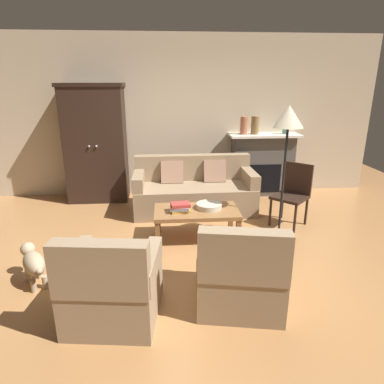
{
  "coord_description": "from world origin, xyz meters",
  "views": [
    {
      "loc": [
        -0.22,
        -3.64,
        2.03
      ],
      "look_at": [
        0.14,
        0.82,
        0.55
      ],
      "focal_mm": 31.68,
      "sensor_mm": 36.0,
      "label": 1
    }
  ],
  "objects_px": {
    "floor_lamp": "(288,125)",
    "mantel_vase_bronze": "(255,125)",
    "coffee_table": "(197,214)",
    "mantel_vase_jade": "(286,127)",
    "fruit_bowl": "(209,206)",
    "armchair_near_right": "(241,275)",
    "dog": "(33,262)",
    "mantel_vase_terracotta": "(244,126)",
    "couch": "(194,191)",
    "side_chair_wooden": "(293,190)",
    "armoire": "(96,144)",
    "fireplace": "(262,164)",
    "book_stack": "(180,208)",
    "armchair_near_left": "(112,288)"
  },
  "relations": [
    {
      "from": "book_stack",
      "to": "floor_lamp",
      "type": "distance_m",
      "value": 1.66
    },
    {
      "from": "mantel_vase_jade",
      "to": "armchair_near_right",
      "type": "height_order",
      "value": "mantel_vase_jade"
    },
    {
      "from": "book_stack",
      "to": "couch",
      "type": "bearing_deg",
      "value": 76.28
    },
    {
      "from": "fruit_bowl",
      "to": "floor_lamp",
      "type": "distance_m",
      "value": 1.41
    },
    {
      "from": "mantel_vase_terracotta",
      "to": "fireplace",
      "type": "bearing_deg",
      "value": 2.7
    },
    {
      "from": "coffee_table",
      "to": "armchair_near_left",
      "type": "distance_m",
      "value": 1.77
    },
    {
      "from": "mantel_vase_terracotta",
      "to": "mantel_vase_jade",
      "type": "height_order",
      "value": "mantel_vase_terracotta"
    },
    {
      "from": "armchair_near_right",
      "to": "dog",
      "type": "relative_size",
      "value": 1.78
    },
    {
      "from": "mantel_vase_bronze",
      "to": "fruit_bowl",
      "type": "bearing_deg",
      "value": -120.22
    },
    {
      "from": "coffee_table",
      "to": "armchair_near_left",
      "type": "bearing_deg",
      "value": -119.76
    },
    {
      "from": "side_chair_wooden",
      "to": "armoire",
      "type": "bearing_deg",
      "value": 156.25
    },
    {
      "from": "couch",
      "to": "armchair_near_right",
      "type": "relative_size",
      "value": 2.16
    },
    {
      "from": "floor_lamp",
      "to": "fireplace",
      "type": "bearing_deg",
      "value": 81.11
    },
    {
      "from": "mantel_vase_terracotta",
      "to": "floor_lamp",
      "type": "bearing_deg",
      "value": -88.02
    },
    {
      "from": "mantel_vase_bronze",
      "to": "mantel_vase_terracotta",
      "type": "bearing_deg",
      "value": 180.0
    },
    {
      "from": "floor_lamp",
      "to": "mantel_vase_bronze",
      "type": "bearing_deg",
      "value": 86.19
    },
    {
      "from": "fruit_bowl",
      "to": "side_chair_wooden",
      "type": "xyz_separation_m",
      "value": [
        1.27,
        0.38,
        0.06
      ]
    },
    {
      "from": "couch",
      "to": "dog",
      "type": "height_order",
      "value": "couch"
    },
    {
      "from": "side_chair_wooden",
      "to": "floor_lamp",
      "type": "bearing_deg",
      "value": -122.53
    },
    {
      "from": "armoire",
      "to": "mantel_vase_bronze",
      "type": "height_order",
      "value": "armoire"
    },
    {
      "from": "fruit_bowl",
      "to": "armchair_near_right",
      "type": "bearing_deg",
      "value": -85.55
    },
    {
      "from": "armoire",
      "to": "book_stack",
      "type": "bearing_deg",
      "value": -53.14
    },
    {
      "from": "armoire",
      "to": "coffee_table",
      "type": "relative_size",
      "value": 1.81
    },
    {
      "from": "mantel_vase_bronze",
      "to": "coffee_table",
      "type": "bearing_deg",
      "value": -123.54
    },
    {
      "from": "book_stack",
      "to": "side_chair_wooden",
      "type": "distance_m",
      "value": 1.73
    },
    {
      "from": "couch",
      "to": "mantel_vase_bronze",
      "type": "xyz_separation_m",
      "value": [
        1.14,
        0.72,
        0.96
      ]
    },
    {
      "from": "couch",
      "to": "fireplace",
      "type": "bearing_deg",
      "value": 29.42
    },
    {
      "from": "fruit_bowl",
      "to": "floor_lamp",
      "type": "relative_size",
      "value": 0.19
    },
    {
      "from": "fruit_bowl",
      "to": "book_stack",
      "type": "height_order",
      "value": "book_stack"
    },
    {
      "from": "fruit_bowl",
      "to": "side_chair_wooden",
      "type": "relative_size",
      "value": 0.37
    },
    {
      "from": "book_stack",
      "to": "armchair_near_right",
      "type": "height_order",
      "value": "armchair_near_right"
    },
    {
      "from": "fireplace",
      "to": "book_stack",
      "type": "distance_m",
      "value": 2.47
    },
    {
      "from": "couch",
      "to": "mantel_vase_terracotta",
      "type": "height_order",
      "value": "mantel_vase_terracotta"
    },
    {
      "from": "coffee_table",
      "to": "mantel_vase_terracotta",
      "type": "bearing_deg",
      "value": 61.08
    },
    {
      "from": "mantel_vase_terracotta",
      "to": "side_chair_wooden",
      "type": "bearing_deg",
      "value": -72.24
    },
    {
      "from": "side_chair_wooden",
      "to": "couch",
      "type": "bearing_deg",
      "value": 154.38
    },
    {
      "from": "armchair_near_left",
      "to": "fruit_bowl",
      "type": "bearing_deg",
      "value": 56.4
    },
    {
      "from": "book_stack",
      "to": "armchair_near_left",
      "type": "bearing_deg",
      "value": -114.13
    },
    {
      "from": "coffee_table",
      "to": "mantel_vase_jade",
      "type": "distance_m",
      "value": 2.67
    },
    {
      "from": "couch",
      "to": "fruit_bowl",
      "type": "bearing_deg",
      "value": -84.23
    },
    {
      "from": "couch",
      "to": "armchair_near_right",
      "type": "distance_m",
      "value": 2.52
    },
    {
      "from": "armchair_near_right",
      "to": "couch",
      "type": "bearing_deg",
      "value": 95.0
    },
    {
      "from": "fireplace",
      "to": "dog",
      "type": "distance_m",
      "value": 4.19
    },
    {
      "from": "mantel_vase_terracotta",
      "to": "dog",
      "type": "distance_m",
      "value": 4.02
    },
    {
      "from": "fruit_bowl",
      "to": "couch",
      "type": "bearing_deg",
      "value": 95.77
    },
    {
      "from": "armchair_near_left",
      "to": "armchair_near_right",
      "type": "bearing_deg",
      "value": 5.45
    },
    {
      "from": "mantel_vase_bronze",
      "to": "side_chair_wooden",
      "type": "distance_m",
      "value": 1.6
    },
    {
      "from": "fireplace",
      "to": "mantel_vase_terracotta",
      "type": "relative_size",
      "value": 4.1
    },
    {
      "from": "fireplace",
      "to": "couch",
      "type": "xyz_separation_m",
      "value": [
        -1.32,
        -0.74,
        -0.25
      ]
    },
    {
      "from": "armoire",
      "to": "floor_lamp",
      "type": "height_order",
      "value": "armoire"
    }
  ]
}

